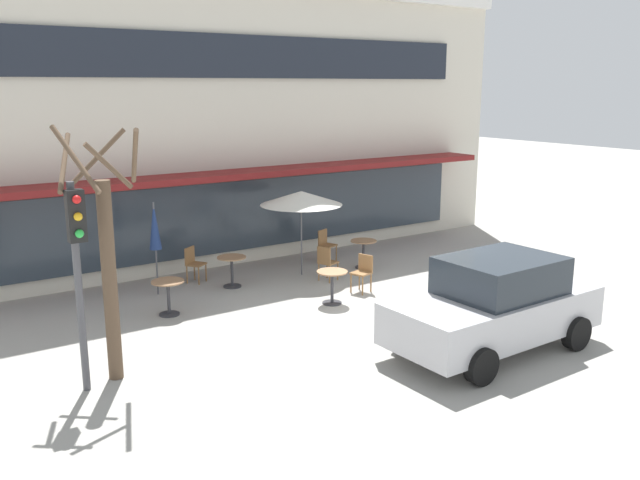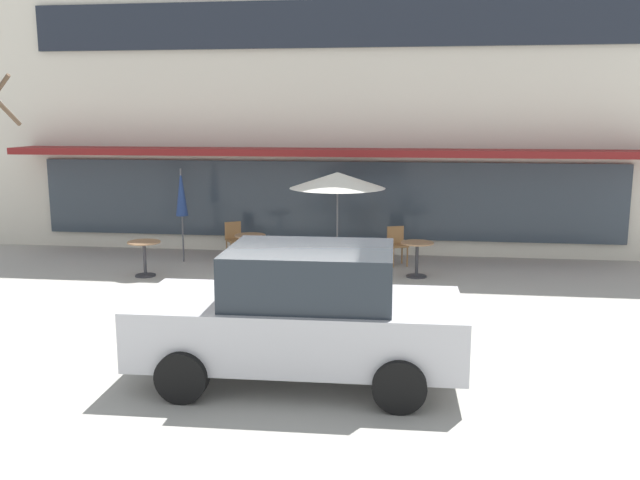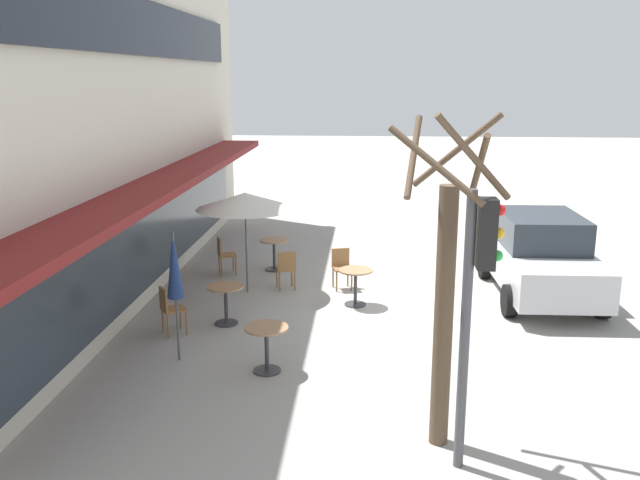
{
  "view_description": "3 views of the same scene",
  "coord_description": "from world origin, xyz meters",
  "px_view_note": "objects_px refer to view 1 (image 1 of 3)",
  "views": [
    {
      "loc": [
        -8.6,
        -10.24,
        4.84
      ],
      "look_at": [
        0.58,
        3.27,
        1.07
      ],
      "focal_mm": 38.0,
      "sensor_mm": 36.0,
      "label": 1
    },
    {
      "loc": [
        2.08,
        -10.59,
        3.43
      ],
      "look_at": [
        0.37,
        2.4,
        1.0
      ],
      "focal_mm": 38.0,
      "sensor_mm": 36.0,
      "label": 2
    },
    {
      "loc": [
        -13.46,
        1.44,
        4.61
      ],
      "look_at": [
        0.44,
        2.44,
        1.22
      ],
      "focal_mm": 38.0,
      "sensor_mm": 36.0,
      "label": 3
    }
  ],
  "objects_px": {
    "cafe_table_near_wall": "(364,249)",
    "patio_umbrella_cream_folded": "(155,227)",
    "cafe_table_streetside": "(332,282)",
    "patio_umbrella_green_folded": "(301,198)",
    "parked_sedan": "(495,304)",
    "cafe_chair_2": "(193,262)",
    "traffic_light_pole": "(78,254)",
    "cafe_table_by_tree": "(232,266)",
    "cafe_chair_0": "(326,261)",
    "cafe_table_mid_patio": "(168,292)",
    "cafe_chair_3": "(326,243)",
    "street_tree": "(107,262)",
    "cafe_chair_1": "(363,270)"
  },
  "relations": [
    {
      "from": "cafe_table_near_wall",
      "to": "cafe_chair_0",
      "type": "distance_m",
      "value": 1.62
    },
    {
      "from": "cafe_table_near_wall",
      "to": "cafe_chair_0",
      "type": "height_order",
      "value": "cafe_chair_0"
    },
    {
      "from": "cafe_chair_0",
      "to": "cafe_chair_2",
      "type": "height_order",
      "value": "same"
    },
    {
      "from": "cafe_table_near_wall",
      "to": "cafe_table_streetside",
      "type": "height_order",
      "value": "same"
    },
    {
      "from": "cafe_table_mid_patio",
      "to": "patio_umbrella_green_folded",
      "type": "bearing_deg",
      "value": 14.41
    },
    {
      "from": "cafe_chair_1",
      "to": "cafe_table_near_wall",
      "type": "bearing_deg",
      "value": 51.87
    },
    {
      "from": "cafe_table_streetside",
      "to": "patio_umbrella_green_folded",
      "type": "bearing_deg",
      "value": 73.36
    },
    {
      "from": "cafe_table_by_tree",
      "to": "patio_umbrella_cream_folded",
      "type": "height_order",
      "value": "patio_umbrella_cream_folded"
    },
    {
      "from": "patio_umbrella_green_folded",
      "to": "traffic_light_pole",
      "type": "distance_m",
      "value": 7.6
    },
    {
      "from": "cafe_table_near_wall",
      "to": "patio_umbrella_cream_folded",
      "type": "relative_size",
      "value": 0.35
    },
    {
      "from": "patio_umbrella_green_folded",
      "to": "cafe_table_near_wall",
      "type": "bearing_deg",
      "value": -11.43
    },
    {
      "from": "cafe_table_mid_patio",
      "to": "street_tree",
      "type": "bearing_deg",
      "value": -128.03
    },
    {
      "from": "cafe_chair_0",
      "to": "cafe_table_mid_patio",
      "type": "bearing_deg",
      "value": -177.27
    },
    {
      "from": "cafe_table_by_tree",
      "to": "patio_umbrella_green_folded",
      "type": "xyz_separation_m",
      "value": [
        1.98,
        -0.05,
        1.51
      ]
    },
    {
      "from": "cafe_table_streetside",
      "to": "patio_umbrella_cream_folded",
      "type": "distance_m",
      "value": 4.3
    },
    {
      "from": "cafe_table_near_wall",
      "to": "street_tree",
      "type": "distance_m",
      "value": 8.54
    },
    {
      "from": "cafe_chair_3",
      "to": "patio_umbrella_green_folded",
      "type": "bearing_deg",
      "value": -148.91
    },
    {
      "from": "patio_umbrella_green_folded",
      "to": "parked_sedan",
      "type": "xyz_separation_m",
      "value": [
        0.21,
        -6.28,
        -1.14
      ]
    },
    {
      "from": "cafe_chair_0",
      "to": "cafe_table_by_tree",
      "type": "bearing_deg",
      "value": 157.86
    },
    {
      "from": "cafe_table_mid_patio",
      "to": "cafe_chair_3",
      "type": "distance_m",
      "value": 5.65
    },
    {
      "from": "cafe_table_mid_patio",
      "to": "cafe_chair_3",
      "type": "relative_size",
      "value": 0.85
    },
    {
      "from": "patio_umbrella_green_folded",
      "to": "cafe_table_mid_patio",
      "type": "bearing_deg",
      "value": -165.59
    },
    {
      "from": "cafe_table_by_tree",
      "to": "patio_umbrella_green_folded",
      "type": "height_order",
      "value": "patio_umbrella_green_folded"
    },
    {
      "from": "parked_sedan",
      "to": "street_tree",
      "type": "height_order",
      "value": "street_tree"
    },
    {
      "from": "cafe_table_streetside",
      "to": "traffic_light_pole",
      "type": "xyz_separation_m",
      "value": [
        -5.84,
        -1.47,
        1.78
      ]
    },
    {
      "from": "cafe_table_streetside",
      "to": "cafe_chair_3",
      "type": "height_order",
      "value": "cafe_chair_3"
    },
    {
      "from": "cafe_table_near_wall",
      "to": "cafe_table_by_tree",
      "type": "distance_m",
      "value": 3.75
    },
    {
      "from": "cafe_table_near_wall",
      "to": "traffic_light_pole",
      "type": "bearing_deg",
      "value": -157.15
    },
    {
      "from": "cafe_table_near_wall",
      "to": "cafe_chair_1",
      "type": "height_order",
      "value": "cafe_chair_1"
    },
    {
      "from": "cafe_chair_2",
      "to": "cafe_chair_3",
      "type": "distance_m",
      "value": 3.89
    },
    {
      "from": "patio_umbrella_cream_folded",
      "to": "cafe_chair_3",
      "type": "relative_size",
      "value": 2.47
    },
    {
      "from": "cafe_table_near_wall",
      "to": "patio_umbrella_green_folded",
      "type": "bearing_deg",
      "value": 168.57
    },
    {
      "from": "cafe_table_near_wall",
      "to": "cafe_table_mid_patio",
      "type": "relative_size",
      "value": 1.0
    },
    {
      "from": "cafe_chair_2",
      "to": "traffic_light_pole",
      "type": "height_order",
      "value": "traffic_light_pole"
    },
    {
      "from": "cafe_table_by_tree",
      "to": "parked_sedan",
      "type": "distance_m",
      "value": 6.71
    },
    {
      "from": "cafe_table_by_tree",
      "to": "street_tree",
      "type": "distance_m",
      "value": 5.63
    },
    {
      "from": "cafe_chair_0",
      "to": "parked_sedan",
      "type": "distance_m",
      "value": 5.45
    },
    {
      "from": "cafe_chair_1",
      "to": "patio_umbrella_cream_folded",
      "type": "bearing_deg",
      "value": 148.45
    },
    {
      "from": "cafe_table_streetside",
      "to": "parked_sedan",
      "type": "height_order",
      "value": "parked_sedan"
    },
    {
      "from": "patio_umbrella_cream_folded",
      "to": "street_tree",
      "type": "xyz_separation_m",
      "value": [
        -2.31,
        -4.05,
        0.4
      ]
    },
    {
      "from": "cafe_table_by_tree",
      "to": "parked_sedan",
      "type": "height_order",
      "value": "parked_sedan"
    },
    {
      "from": "cafe_table_mid_patio",
      "to": "cafe_chair_3",
      "type": "xyz_separation_m",
      "value": [
        5.35,
        1.82,
        0.01
      ]
    },
    {
      "from": "cafe_table_by_tree",
      "to": "cafe_table_mid_patio",
      "type": "distance_m",
      "value": 2.34
    },
    {
      "from": "cafe_table_streetside",
      "to": "patio_umbrella_cream_folded",
      "type": "bearing_deg",
      "value": 136.25
    },
    {
      "from": "patio_umbrella_cream_folded",
      "to": "cafe_table_near_wall",
      "type": "bearing_deg",
      "value": -8.79
    },
    {
      "from": "parked_sedan",
      "to": "cafe_chair_0",
      "type": "bearing_deg",
      "value": 90.07
    },
    {
      "from": "cafe_table_near_wall",
      "to": "cafe_table_by_tree",
      "type": "height_order",
      "value": "same"
    },
    {
      "from": "patio_umbrella_cream_folded",
      "to": "parked_sedan",
      "type": "relative_size",
      "value": 0.52
    },
    {
      "from": "cafe_table_near_wall",
      "to": "cafe_table_mid_patio",
      "type": "xyz_separation_m",
      "value": [
        -5.8,
        -0.69,
        0.0
      ]
    },
    {
      "from": "cafe_chair_0",
      "to": "parked_sedan",
      "type": "bearing_deg",
      "value": -89.93
    }
  ]
}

